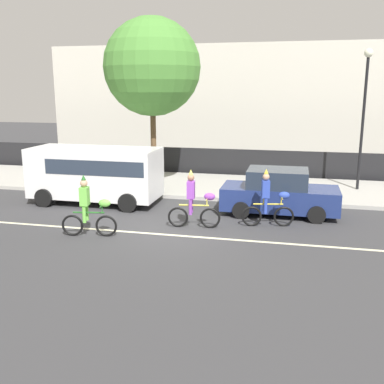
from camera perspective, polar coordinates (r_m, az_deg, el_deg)
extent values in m
plane|color=#38383A|center=(14.46, -2.74, -4.83)|extent=(80.00, 80.00, 0.00)
cube|color=beige|center=(14.01, -3.30, -5.42)|extent=(36.00, 0.14, 0.01)
cube|color=#ADAAA3|center=(20.56, 2.18, 0.81)|extent=(60.00, 5.00, 0.15)
cube|color=black|center=(23.25, 3.56, 3.79)|extent=(40.00, 0.08, 1.40)
cube|color=beige|center=(31.29, 10.41, 11.17)|extent=(28.00, 8.00, 7.02)
torus|color=black|center=(13.98, -10.83, -4.25)|extent=(0.67, 0.19, 0.67)
torus|color=black|center=(14.27, -14.94, -4.11)|extent=(0.67, 0.19, 0.67)
cylinder|color=#266626|center=(14.00, -12.99, -2.56)|extent=(0.96, 0.22, 0.05)
cylinder|color=#266626|center=(14.02, -13.60, -2.19)|extent=(0.04, 0.04, 0.18)
cylinder|color=#266626|center=(13.86, -11.34, -2.14)|extent=(0.04, 0.04, 0.23)
cylinder|color=#266626|center=(13.83, -11.37, -1.68)|extent=(0.12, 0.50, 0.03)
ellipsoid|color=#72CC4C|center=(13.79, -11.04, -1.41)|extent=(0.39, 0.26, 0.24)
cube|color=#72CC4C|center=(13.90, -13.49, -0.52)|extent=(0.29, 0.36, 0.56)
sphere|color=tan|center=(13.82, -13.58, 1.09)|extent=(0.22, 0.22, 0.22)
cone|color=#266626|center=(13.78, -13.62, 1.82)|extent=(0.14, 0.14, 0.16)
cylinder|color=#72CC4C|center=(13.91, -13.53, -2.86)|extent=(0.11, 0.11, 0.48)
cylinder|color=#72CC4C|center=(14.17, -13.22, -2.55)|extent=(0.11, 0.11, 0.48)
torus|color=black|center=(14.55, 2.31, -3.33)|extent=(0.67, 0.15, 0.67)
torus|color=black|center=(14.66, -1.79, -3.20)|extent=(0.67, 0.15, 0.67)
cylinder|color=#E5D84C|center=(14.48, 0.25, -1.69)|extent=(0.97, 0.16, 0.05)
cylinder|color=#E5D84C|center=(14.48, -0.34, -1.33)|extent=(0.04, 0.04, 0.18)
cylinder|color=#E5D84C|center=(14.42, 1.91, -1.29)|extent=(0.04, 0.04, 0.23)
cylinder|color=#E5D84C|center=(14.39, 1.92, -0.85)|extent=(0.09, 0.50, 0.03)
ellipsoid|color=purple|center=(14.37, 2.25, -0.59)|extent=(0.38, 0.24, 0.24)
cube|color=purple|center=(14.37, -0.14, 0.29)|extent=(0.28, 0.35, 0.56)
sphere|color=#9E7051|center=(14.29, -0.14, 1.85)|extent=(0.22, 0.22, 0.22)
cone|color=#E5D84C|center=(14.26, -0.14, 2.56)|extent=(0.14, 0.14, 0.16)
cylinder|color=purple|center=(14.37, -0.20, -1.98)|extent=(0.11, 0.11, 0.48)
cylinder|color=purple|center=(14.64, -0.08, -1.69)|extent=(0.11, 0.11, 0.48)
torus|color=black|center=(15.02, 11.57, -3.07)|extent=(0.67, 0.20, 0.67)
torus|color=black|center=(14.87, 7.58, -3.07)|extent=(0.67, 0.20, 0.67)
cylinder|color=gold|center=(14.83, 9.64, -1.53)|extent=(0.96, 0.24, 0.05)
cylinder|color=gold|center=(14.79, 9.08, -1.19)|extent=(0.04, 0.04, 0.18)
cylinder|color=gold|center=(14.87, 11.26, -1.10)|extent=(0.04, 0.04, 0.23)
cylinder|color=gold|center=(14.84, 11.28, -0.67)|extent=(0.13, 0.50, 0.03)
ellipsoid|color=#2D47B2|center=(14.84, 11.61, -0.41)|extent=(0.39, 0.27, 0.24)
cube|color=#2D47B2|center=(14.70, 9.33, 0.40)|extent=(0.30, 0.36, 0.56)
sphere|color=tan|center=(14.61, 9.39, 1.93)|extent=(0.22, 0.22, 0.22)
cone|color=gold|center=(14.58, 9.42, 2.62)|extent=(0.14, 0.14, 0.16)
cylinder|color=#2D47B2|center=(14.69, 9.32, -1.82)|extent=(0.11, 0.11, 0.48)
cylinder|color=#2D47B2|center=(14.96, 9.19, -1.54)|extent=(0.11, 0.11, 0.48)
cube|color=white|center=(17.94, -12.18, 2.47)|extent=(5.00, 2.00, 1.90)
cube|color=#283342|center=(17.71, -11.06, 3.54)|extent=(3.90, 2.02, 0.56)
cylinder|color=black|center=(16.56, -8.16, -1.36)|extent=(0.70, 0.22, 0.70)
cylinder|color=black|center=(18.39, -5.93, 0.15)|extent=(0.70, 0.22, 0.70)
cylinder|color=black|center=(18.05, -18.28, -0.69)|extent=(0.70, 0.22, 0.70)
cylinder|color=black|center=(19.74, -15.30, 0.65)|extent=(0.70, 0.22, 0.70)
cube|color=navy|center=(16.36, 11.05, -0.75)|extent=(4.10, 1.72, 0.80)
cube|color=#232D3D|center=(16.21, 10.81, 1.74)|extent=(2.10, 1.58, 0.64)
cylinder|color=black|center=(15.62, 15.54, -2.79)|extent=(0.60, 0.20, 0.60)
cylinder|color=black|center=(17.28, 15.34, -1.26)|extent=(0.60, 0.20, 0.60)
cylinder|color=black|center=(15.70, 6.24, -2.30)|extent=(0.60, 0.20, 0.60)
cylinder|color=black|center=(17.35, 6.93, -0.83)|extent=(0.60, 0.20, 0.60)
cylinder|color=black|center=(20.42, 20.83, 7.91)|extent=(0.12, 0.12, 5.50)
sphere|color=#EAEACC|center=(20.41, 21.52, 16.11)|extent=(0.36, 0.36, 0.36)
cylinder|color=brown|center=(19.72, -4.90, 5.95)|extent=(0.24, 0.24, 3.72)
sphere|color=#4C8C38|center=(19.59, -5.10, 15.54)|extent=(4.09, 4.09, 4.09)
cylinder|color=#33333D|center=(22.86, -17.57, 2.73)|extent=(0.20, 0.20, 0.85)
cube|color=#1E727A|center=(22.75, -17.69, 4.47)|extent=(0.32, 0.20, 0.56)
sphere|color=#9E7051|center=(22.70, -17.76, 5.45)|extent=(0.20, 0.20, 0.20)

